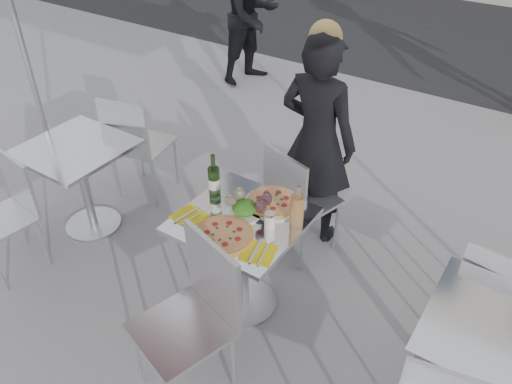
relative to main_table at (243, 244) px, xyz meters
The scene contains 24 objects.
ground 0.54m from the main_table, ahead, with size 80.00×80.00×0.00m, color gray.
street_asphalt 6.52m from the main_table, 90.00° to the left, with size 24.00×5.00×0.00m, color black.
main_table is the anchor object (origin of this frame).
side_table_left 1.50m from the main_table, behind, with size 0.72×0.72×0.75m.
side_table_right 1.50m from the main_table, ahead, with size 0.72×0.72×0.75m.
chair_far 0.63m from the main_table, 88.49° to the left, with size 0.52×0.53×0.91m.
chair_near 0.61m from the main_table, 78.89° to the right, with size 0.56×0.57×0.99m.
side_chair_lfar 1.54m from the main_table, 160.06° to the left, with size 0.51×0.52×0.96m.
side_chair_lnear 1.69m from the main_table, 160.95° to the right, with size 0.44×0.45×0.86m.
side_chair_rfar 1.48m from the main_table, 18.81° to the left, with size 0.43×0.44×0.87m.
woman_diner 0.99m from the main_table, 90.35° to the left, with size 0.59×0.39×1.63m, color black.
pedestrian_a 3.82m from the main_table, 123.17° to the left, with size 0.79×0.62×1.62m, color black.
pizza_near 0.30m from the main_table, 87.73° to the right, with size 0.35×0.35×0.02m.
pizza_far 0.32m from the main_table, 69.57° to the left, with size 0.36×0.36×0.03m.
salad_plate 0.25m from the main_table, 104.25° to the left, with size 0.22×0.22×0.09m.
wine_bottle 0.44m from the main_table, 161.00° to the left, with size 0.07×0.08×0.29m.
carafe 0.46m from the main_table, 18.91° to the left, with size 0.08×0.08×0.29m.
sugar_shaker 0.32m from the main_table, ahead, with size 0.06×0.06×0.11m.
wineglass_white_a 0.33m from the main_table, 167.38° to the right, with size 0.07×0.07×0.16m.
wineglass_white_b 0.33m from the main_table, 132.35° to the left, with size 0.07×0.07×0.16m.
wineglass_red_a 0.34m from the main_table, 17.92° to the left, with size 0.07×0.07×0.16m.
wineglass_red_b 0.35m from the main_table, 48.36° to the left, with size 0.07×0.07×0.16m.
napkin_left 0.38m from the main_table, 148.63° to the right, with size 0.20×0.20×0.01m.
napkin_right 0.39m from the main_table, 38.79° to the right, with size 0.22×0.22×0.01m.
Camera 1 is at (1.36, -1.88, 2.63)m, focal length 35.00 mm.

